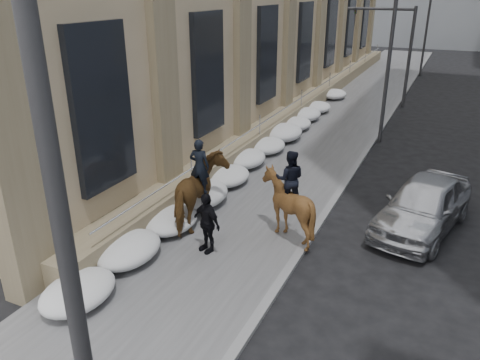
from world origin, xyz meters
name	(u,v)px	position (x,y,z in m)	size (l,w,h in m)	color
ground	(175,277)	(0.00, 0.00, 0.00)	(140.00, 140.00, 0.00)	black
sidewalk	(297,158)	(0.00, 10.00, 0.06)	(5.00, 80.00, 0.12)	#4C4C4E
curb	(356,167)	(2.62, 10.00, 0.06)	(0.24, 80.00, 0.12)	slate
streetlight_near	(56,269)	(2.74, -6.00, 4.58)	(1.71, 0.24, 8.00)	#2D2D30
streetlight_mid	(387,45)	(2.74, 14.00, 4.58)	(1.71, 0.24, 8.00)	#2D2D30
streetlight_far	(426,19)	(2.74, 34.00, 4.58)	(1.71, 0.24, 8.00)	#2D2D30
traffic_signal	(395,41)	(2.07, 22.00, 4.00)	(4.10, 0.22, 6.00)	#2D2D30
snow_bank	(250,158)	(-1.42, 8.11, 0.47)	(1.70, 18.10, 0.76)	silver
mounted_horse_left	(201,191)	(-0.70, 2.68, 1.25)	(1.53, 2.70, 2.74)	#4B3116
mounted_horse_right	(288,202)	(1.97, 3.12, 1.23)	(2.11, 2.24, 2.67)	#462C14
pedestrian	(207,223)	(0.22, 1.37, 1.00)	(1.03, 0.43, 1.76)	black
car_silver	(423,205)	(5.57, 5.49, 0.83)	(1.95, 4.86, 1.65)	#ACADB3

